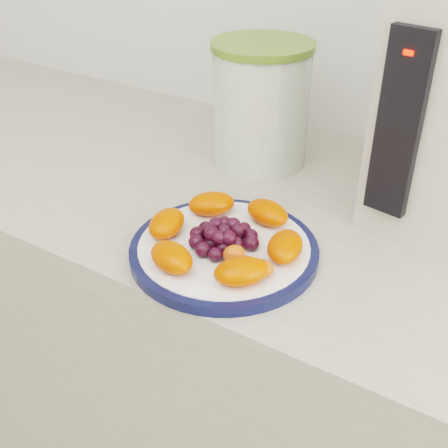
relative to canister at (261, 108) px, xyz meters
The scene contains 9 objects.
counter 0.60m from the canister, 26.71° to the right, with size 3.50×0.60×0.90m, color #AFA995.
cabinet_face 0.63m from the canister, 26.71° to the right, with size 3.48×0.58×0.84m, color #886C4C.
plate_rim 0.32m from the canister, 69.91° to the right, with size 0.26×0.26×0.01m, color #0D1339.
plate_face 0.32m from the canister, 69.91° to the right, with size 0.23×0.23×0.02m, color white.
canister is the anchor object (origin of this frame).
canister_lid 0.11m from the canister, ahead, with size 0.17×0.17×0.01m, color olive.
appliance_panel 0.31m from the canister, 25.79° to the right, with size 0.06×0.02×0.25m, color black.
appliance_led 0.35m from the canister, 27.68° to the right, with size 0.01×0.01×0.01m, color #FF0C05.
fruit_plate 0.31m from the canister, 69.53° to the right, with size 0.22×0.22×0.03m.
Camera 1 is at (0.22, 0.49, 1.35)m, focal length 45.00 mm.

